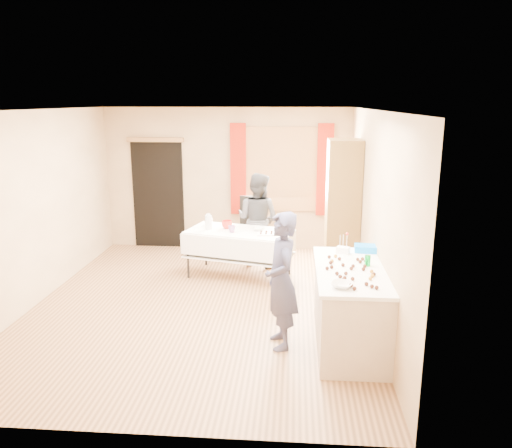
# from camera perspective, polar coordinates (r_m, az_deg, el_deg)

# --- Properties ---
(floor) EXTENTS (4.50, 5.50, 0.02)m
(floor) POSITION_cam_1_polar(r_m,az_deg,el_deg) (6.97, -6.26, -9.17)
(floor) COLOR #9E7047
(floor) RESTS_ON ground
(ceiling) EXTENTS (4.50, 5.50, 0.02)m
(ceiling) POSITION_cam_1_polar(r_m,az_deg,el_deg) (6.41, -6.89, 12.91)
(ceiling) COLOR white
(ceiling) RESTS_ON floor
(wall_back) EXTENTS (4.50, 0.02, 2.60)m
(wall_back) POSITION_cam_1_polar(r_m,az_deg,el_deg) (9.24, -3.33, 5.12)
(wall_back) COLOR tan
(wall_back) RESTS_ON floor
(wall_front) EXTENTS (4.50, 0.02, 2.60)m
(wall_front) POSITION_cam_1_polar(r_m,az_deg,el_deg) (4.00, -14.06, -7.23)
(wall_front) COLOR tan
(wall_front) RESTS_ON floor
(wall_left) EXTENTS (0.02, 5.50, 2.60)m
(wall_left) POSITION_cam_1_polar(r_m,az_deg,el_deg) (7.34, -24.17, 1.59)
(wall_left) COLOR tan
(wall_left) RESTS_ON floor
(wall_right) EXTENTS (0.02, 5.50, 2.60)m
(wall_right) POSITION_cam_1_polar(r_m,az_deg,el_deg) (6.53, 13.32, 1.04)
(wall_right) COLOR tan
(wall_right) RESTS_ON floor
(window_frame) EXTENTS (1.32, 0.06, 1.52)m
(window_frame) POSITION_cam_1_polar(r_m,az_deg,el_deg) (9.09, 2.91, 6.26)
(window_frame) COLOR olive
(window_frame) RESTS_ON wall_back
(window_pane) EXTENTS (1.20, 0.02, 1.40)m
(window_pane) POSITION_cam_1_polar(r_m,az_deg,el_deg) (9.08, 2.91, 6.24)
(window_pane) COLOR white
(window_pane) RESTS_ON wall_back
(curtain_left) EXTENTS (0.28, 0.06, 1.65)m
(curtain_left) POSITION_cam_1_polar(r_m,az_deg,el_deg) (9.10, -2.04, 6.27)
(curtain_left) COLOR #9E1B0A
(curtain_left) RESTS_ON wall_back
(curtain_right) EXTENTS (0.28, 0.06, 1.65)m
(curtain_right) POSITION_cam_1_polar(r_m,az_deg,el_deg) (9.06, 7.87, 6.11)
(curtain_right) COLOR #9E1B0A
(curtain_right) RESTS_ON wall_back
(doorway) EXTENTS (0.95, 0.04, 2.00)m
(doorway) POSITION_cam_1_polar(r_m,az_deg,el_deg) (9.53, -11.11, 3.32)
(doorway) COLOR black
(doorway) RESTS_ON floor
(door_lintel) EXTENTS (1.05, 0.06, 0.08)m
(door_lintel) POSITION_cam_1_polar(r_m,az_deg,el_deg) (9.37, -11.46, 9.42)
(door_lintel) COLOR olive
(door_lintel) RESTS_ON wall_back
(cabinet) EXTENTS (0.50, 0.60, 2.15)m
(cabinet) POSITION_cam_1_polar(r_m,az_deg,el_deg) (7.81, 9.86, 1.62)
(cabinet) COLOR brown
(cabinet) RESTS_ON floor
(counter) EXTENTS (0.78, 1.65, 0.91)m
(counter) POSITION_cam_1_polar(r_m,az_deg,el_deg) (5.79, 10.66, -9.31)
(counter) COLOR #C0B09D
(counter) RESTS_ON floor
(party_table) EXTENTS (1.78, 1.21, 0.75)m
(party_table) POSITION_cam_1_polar(r_m,az_deg,el_deg) (7.84, -1.93, -2.89)
(party_table) COLOR black
(party_table) RESTS_ON floor
(chair) EXTENTS (0.49, 0.49, 1.06)m
(chair) POSITION_cam_1_polar(r_m,az_deg,el_deg) (8.91, -0.73, -1.68)
(chair) COLOR black
(chair) RESTS_ON floor
(girl) EXTENTS (0.74, 0.64, 1.55)m
(girl) POSITION_cam_1_polar(r_m,az_deg,el_deg) (5.56, 2.91, -6.50)
(girl) COLOR #2D2C4A
(girl) RESTS_ON floor
(woman) EXTENTS (1.21, 1.16, 1.56)m
(woman) POSITION_cam_1_polar(r_m,az_deg,el_deg) (8.33, 0.20, 0.52)
(woman) COLOR black
(woman) RESTS_ON floor
(soda_can) EXTENTS (0.07, 0.07, 0.12)m
(soda_can) POSITION_cam_1_polar(r_m,az_deg,el_deg) (5.74, 12.63, -4.11)
(soda_can) COLOR #009125
(soda_can) RESTS_ON counter
(mixing_bowl) EXTENTS (0.35, 0.35, 0.05)m
(mixing_bowl) POSITION_cam_1_polar(r_m,az_deg,el_deg) (5.06, 9.77, -6.88)
(mixing_bowl) COLOR white
(mixing_bowl) RESTS_ON counter
(foam_block) EXTENTS (0.18, 0.15, 0.08)m
(foam_block) POSITION_cam_1_polar(r_m,az_deg,el_deg) (6.15, 9.90, -2.96)
(foam_block) COLOR white
(foam_block) RESTS_ON counter
(blue_basket) EXTENTS (0.32, 0.22, 0.08)m
(blue_basket) POSITION_cam_1_polar(r_m,az_deg,el_deg) (6.27, 12.57, -2.75)
(blue_basket) COLOR #087DF9
(blue_basket) RESTS_ON counter
(pitcher) EXTENTS (0.12, 0.12, 0.22)m
(pitcher) POSITION_cam_1_polar(r_m,az_deg,el_deg) (7.83, -5.46, 0.18)
(pitcher) COLOR silver
(pitcher) RESTS_ON party_table
(cup_red) EXTENTS (0.27, 0.27, 0.13)m
(cup_red) POSITION_cam_1_polar(r_m,az_deg,el_deg) (7.87, -3.35, -0.06)
(cup_red) COLOR red
(cup_red) RESTS_ON party_table
(cup_rainbow) EXTENTS (0.19, 0.19, 0.10)m
(cup_rainbow) POSITION_cam_1_polar(r_m,az_deg,el_deg) (7.64, -2.78, -0.58)
(cup_rainbow) COLOR red
(cup_rainbow) RESTS_ON party_table
(small_bowl) EXTENTS (0.26, 0.26, 0.06)m
(small_bowl) POSITION_cam_1_polar(r_m,az_deg,el_deg) (7.75, 0.29, -0.53)
(small_bowl) COLOR white
(small_bowl) RESTS_ON party_table
(pastry_tray) EXTENTS (0.30, 0.22, 0.02)m
(pastry_tray) POSITION_cam_1_polar(r_m,az_deg,el_deg) (7.51, 1.18, -1.14)
(pastry_tray) COLOR white
(pastry_tray) RESTS_ON party_table
(bottle) EXTENTS (0.08, 0.08, 0.17)m
(bottle) POSITION_cam_1_polar(r_m,az_deg,el_deg) (8.10, -5.31, 0.46)
(bottle) COLOR white
(bottle) RESTS_ON party_table
(cake_balls) EXTENTS (0.52, 1.08, 0.04)m
(cake_balls) POSITION_cam_1_polar(r_m,az_deg,el_deg) (5.50, 10.89, -5.26)
(cake_balls) COLOR #3F2314
(cake_balls) RESTS_ON counter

